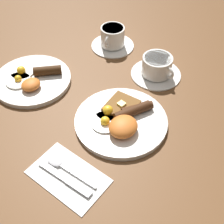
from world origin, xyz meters
TOP-DOWN VIEW (x-y plane):
  - ground_plane at (0.00, 0.00)m, footprint 3.00×3.00m
  - breakfast_plate_near at (0.00, -0.00)m, footprint 0.26×0.26m
  - breakfast_plate_far at (-0.06, 0.33)m, footprint 0.25×0.25m
  - teacup_near at (0.24, 0.05)m, footprint 0.17×0.17m
  - teacup_far at (0.27, 0.27)m, footprint 0.16×0.16m
  - napkin at (-0.22, -0.02)m, footprint 0.13×0.20m
  - knife at (-0.23, -0.03)m, footprint 0.03×0.16m
  - spoon at (-0.21, 0.02)m, footprint 0.04×0.15m

SIDE VIEW (x-z plane):
  - ground_plane at x=0.00m, z-range 0.00..0.00m
  - napkin at x=-0.22m, z-range 0.00..0.01m
  - knife at x=-0.23m, z-range 0.00..0.01m
  - spoon at x=-0.21m, z-range 0.00..0.01m
  - breakfast_plate_far at x=-0.06m, z-range -0.01..0.03m
  - breakfast_plate_near at x=0.00m, z-range -0.01..0.04m
  - teacup_near at x=0.24m, z-range 0.00..0.06m
  - teacup_far at x=0.27m, z-range -0.01..0.07m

